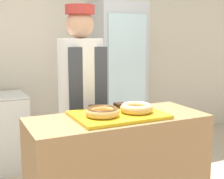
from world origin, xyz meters
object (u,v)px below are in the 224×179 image
at_px(beverage_fridge, 117,78).
at_px(serving_tray, 118,115).
at_px(donut_chocolate_glaze, 102,111).
at_px(brownie_back_left, 96,108).
at_px(brownie_back_right, 120,105).
at_px(donut_light_glaze, 136,108).
at_px(baker_person, 82,104).

bearing_deg(beverage_fridge, serving_tray, -116.15).
bearing_deg(donut_chocolate_glaze, brownie_back_left, 81.00).
xyz_separation_m(serving_tray, beverage_fridge, (0.87, 1.76, 0.00)).
distance_m(donut_chocolate_glaze, brownie_back_right, 0.31).
xyz_separation_m(brownie_back_right, beverage_fridge, (0.76, 1.60, -0.03)).
height_order(donut_chocolate_glaze, donut_light_glaze, same).
bearing_deg(brownie_back_right, donut_chocolate_glaze, -140.67).
distance_m(donut_light_glaze, beverage_fridge, 1.94).
relative_size(baker_person, beverage_fridge, 0.91).
relative_size(serving_tray, donut_chocolate_glaze, 2.67).
bearing_deg(beverage_fridge, brownie_back_left, -121.22).
distance_m(donut_light_glaze, brownie_back_left, 0.31).
xyz_separation_m(donut_light_glaze, brownie_back_left, (-0.24, 0.19, -0.02)).
distance_m(donut_chocolate_glaze, beverage_fridge, 2.05).
relative_size(donut_chocolate_glaze, donut_light_glaze, 1.00).
bearing_deg(baker_person, donut_chocolate_glaze, -96.66).
xyz_separation_m(serving_tray, brownie_back_right, (0.10, 0.17, 0.03)).
height_order(serving_tray, donut_chocolate_glaze, donut_chocolate_glaze).
height_order(donut_chocolate_glaze, brownie_back_left, donut_chocolate_glaze).
xyz_separation_m(brownie_back_left, baker_person, (0.04, 0.42, -0.06)).
bearing_deg(donut_light_glaze, brownie_back_right, 99.00).
relative_size(serving_tray, beverage_fridge, 0.32).
distance_m(serving_tray, donut_chocolate_glaze, 0.14).
bearing_deg(brownie_back_right, donut_light_glaze, -81.00).
height_order(brownie_back_left, brownie_back_right, same).
height_order(donut_chocolate_glaze, baker_person, baker_person).
relative_size(serving_tray, baker_person, 0.36).
relative_size(donut_chocolate_glaze, brownie_back_left, 2.94).
relative_size(donut_light_glaze, brownie_back_right, 2.94).
bearing_deg(donut_light_glaze, brownie_back_left, 140.67).
distance_m(donut_chocolate_glaze, brownie_back_left, 0.20).
height_order(serving_tray, brownie_back_left, brownie_back_left).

